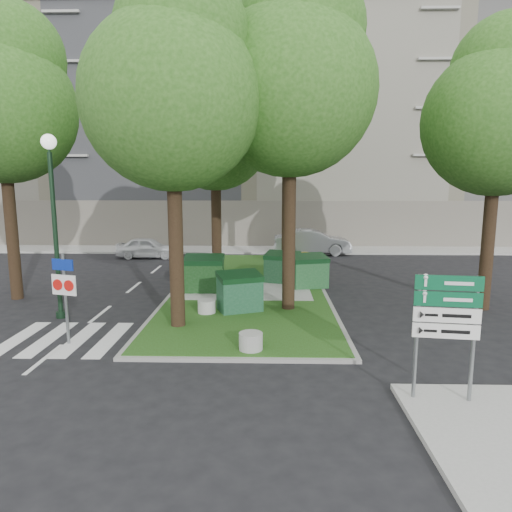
{
  "coord_description": "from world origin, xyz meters",
  "views": [
    {
      "loc": [
        1.26,
        -11.05,
        4.56
      ],
      "look_at": [
        0.87,
        4.34,
        2.0
      ],
      "focal_mm": 32.0,
      "sensor_mm": 36.0,
      "label": 1
    }
  ],
  "objects_px": {
    "tree_median_near_right": "(294,74)",
    "dumpster_a": "(204,274)",
    "street_lamp": "(53,205)",
    "bollard_left": "(207,306)",
    "tree_median_near_left": "(175,83)",
    "tree_street_right": "(501,107)",
    "tree_street_left": "(3,94)",
    "car_silver": "(312,242)",
    "car_white": "(148,248)",
    "directional_sign": "(446,318)",
    "dumpster_c": "(282,267)",
    "litter_bin": "(305,260)",
    "tree_median_far": "(289,102)",
    "traffic_sign_pole": "(65,286)",
    "bollard_mid": "(251,302)",
    "tree_median_mid": "(217,123)",
    "bollard_right": "(251,341)",
    "dumpster_b": "(240,292)",
    "dumpster_d": "(309,271)"
  },
  "relations": [
    {
      "from": "tree_median_near_right",
      "to": "tree_median_mid",
      "type": "relative_size",
      "value": 1.15
    },
    {
      "from": "tree_median_far",
      "to": "tree_street_right",
      "type": "bearing_deg",
      "value": -45.83
    },
    {
      "from": "litter_bin",
      "to": "car_white",
      "type": "relative_size",
      "value": 0.22
    },
    {
      "from": "dumpster_c",
      "to": "tree_street_right",
      "type": "bearing_deg",
      "value": -9.45
    },
    {
      "from": "dumpster_c",
      "to": "car_white",
      "type": "xyz_separation_m",
      "value": [
        -7.76,
        6.81,
        -0.15
      ]
    },
    {
      "from": "street_lamp",
      "to": "dumpster_c",
      "type": "bearing_deg",
      "value": 34.12
    },
    {
      "from": "tree_median_mid",
      "to": "tree_median_far",
      "type": "bearing_deg",
      "value": 43.15
    },
    {
      "from": "tree_median_far",
      "to": "dumpster_b",
      "type": "relative_size",
      "value": 6.91
    },
    {
      "from": "tree_street_left",
      "to": "dumpster_a",
      "type": "relative_size",
      "value": 6.89
    },
    {
      "from": "tree_street_right",
      "to": "litter_bin",
      "type": "distance_m",
      "value": 11.16
    },
    {
      "from": "bollard_mid",
      "to": "car_silver",
      "type": "relative_size",
      "value": 0.13
    },
    {
      "from": "car_white",
      "to": "dumpster_c",
      "type": "bearing_deg",
      "value": -130.74
    },
    {
      "from": "bollard_mid",
      "to": "traffic_sign_pole",
      "type": "xyz_separation_m",
      "value": [
        -5.03,
        -3.33,
        1.32
      ]
    },
    {
      "from": "bollard_left",
      "to": "traffic_sign_pole",
      "type": "bearing_deg",
      "value": -142.08
    },
    {
      "from": "tree_street_right",
      "to": "directional_sign",
      "type": "height_order",
      "value": "tree_street_right"
    },
    {
      "from": "tree_median_near_right",
      "to": "street_lamp",
      "type": "xyz_separation_m",
      "value": [
        -7.76,
        -0.99,
        -4.21
      ]
    },
    {
      "from": "dumpster_c",
      "to": "litter_bin",
      "type": "height_order",
      "value": "dumpster_c"
    },
    {
      "from": "bollard_right",
      "to": "dumpster_c",
      "type": "bearing_deg",
      "value": 82.51
    },
    {
      "from": "tree_median_near_right",
      "to": "tree_street_right",
      "type": "distance_m",
      "value": 7.09
    },
    {
      "from": "bollard_left",
      "to": "street_lamp",
      "type": "xyz_separation_m",
      "value": [
        -4.87,
        -0.31,
        3.44
      ]
    },
    {
      "from": "tree_median_near_right",
      "to": "dumpster_a",
      "type": "xyz_separation_m",
      "value": [
        -3.38,
        2.39,
        -7.16
      ]
    },
    {
      "from": "tree_median_far",
      "to": "dumpster_c",
      "type": "bearing_deg",
      "value": -96.47
    },
    {
      "from": "car_white",
      "to": "car_silver",
      "type": "bearing_deg",
      "value": -80.24
    },
    {
      "from": "tree_median_far",
      "to": "bollard_right",
      "type": "height_order",
      "value": "tree_median_far"
    },
    {
      "from": "tree_median_near_right",
      "to": "dumpster_b",
      "type": "relative_size",
      "value": 6.64
    },
    {
      "from": "tree_median_far",
      "to": "bollard_mid",
      "type": "height_order",
      "value": "tree_median_far"
    },
    {
      "from": "tree_street_right",
      "to": "dumpster_c",
      "type": "distance_m",
      "value": 10.17
    },
    {
      "from": "directional_sign",
      "to": "litter_bin",
      "type": "bearing_deg",
      "value": 103.86
    },
    {
      "from": "dumpster_c",
      "to": "directional_sign",
      "type": "distance_m",
      "value": 11.31
    },
    {
      "from": "tree_median_far",
      "to": "dumpster_c",
      "type": "height_order",
      "value": "tree_median_far"
    },
    {
      "from": "bollard_right",
      "to": "litter_bin",
      "type": "height_order",
      "value": "litter_bin"
    },
    {
      "from": "tree_median_near_right",
      "to": "dumpster_c",
      "type": "height_order",
      "value": "tree_median_near_right"
    },
    {
      "from": "directional_sign",
      "to": "dumpster_c",
      "type": "bearing_deg",
      "value": 112.36
    },
    {
      "from": "dumpster_a",
      "to": "dumpster_c",
      "type": "relative_size",
      "value": 0.94
    },
    {
      "from": "tree_median_near_left",
      "to": "tree_street_right",
      "type": "height_order",
      "value": "tree_median_near_left"
    },
    {
      "from": "dumpster_c",
      "to": "street_lamp",
      "type": "xyz_separation_m",
      "value": [
        -7.58,
        -5.14,
        3.01
      ]
    },
    {
      "from": "tree_street_left",
      "to": "car_silver",
      "type": "height_order",
      "value": "tree_street_left"
    },
    {
      "from": "dumpster_d",
      "to": "bollard_right",
      "type": "bearing_deg",
      "value": -121.0
    },
    {
      "from": "dumpster_d",
      "to": "traffic_sign_pole",
      "type": "relative_size",
      "value": 0.66
    },
    {
      "from": "tree_median_far",
      "to": "car_white",
      "type": "xyz_separation_m",
      "value": [
        -8.14,
        3.45,
        -7.7
      ]
    },
    {
      "from": "bollard_left",
      "to": "traffic_sign_pole",
      "type": "height_order",
      "value": "traffic_sign_pole"
    },
    {
      "from": "street_lamp",
      "to": "bollard_left",
      "type": "bearing_deg",
      "value": 3.64
    },
    {
      "from": "tree_street_left",
      "to": "litter_bin",
      "type": "bearing_deg",
      "value": 27.09
    },
    {
      "from": "bollard_mid",
      "to": "car_white",
      "type": "bearing_deg",
      "value": 120.55
    },
    {
      "from": "tree_median_mid",
      "to": "traffic_sign_pole",
      "type": "distance_m",
      "value": 10.16
    },
    {
      "from": "tree_street_right",
      "to": "tree_median_near_right",
      "type": "bearing_deg",
      "value": -175.91
    },
    {
      "from": "litter_bin",
      "to": "tree_median_near_left",
      "type": "bearing_deg",
      "value": -116.04
    },
    {
      "from": "tree_street_right",
      "to": "car_silver",
      "type": "xyz_separation_m",
      "value": [
        -5.04,
        12.06,
        -6.2
      ]
    },
    {
      "from": "dumpster_c",
      "to": "street_lamp",
      "type": "relative_size",
      "value": 0.28
    },
    {
      "from": "tree_median_mid",
      "to": "car_silver",
      "type": "height_order",
      "value": "tree_median_mid"
    }
  ]
}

